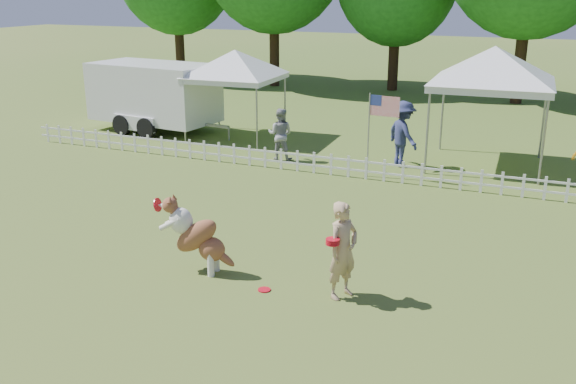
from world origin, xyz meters
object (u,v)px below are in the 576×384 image
at_px(flag_pole, 368,135).
at_px(spectator_a, 280,134).
at_px(frisbee_on_turf, 264,290).
at_px(spectator_b, 403,134).
at_px(canopy_tent_right, 490,109).
at_px(canopy_tent_left, 236,95).
at_px(dog, 198,236).
at_px(cargo_trailer, 154,97).
at_px(handler, 343,250).

height_order(flag_pole, spectator_a, flag_pole).
height_order(frisbee_on_turf, spectator_b, spectator_b).
xyz_separation_m(canopy_tent_right, spectator_b, (-2.21, -1.01, -0.72)).
xyz_separation_m(canopy_tent_left, spectator_b, (6.07, -1.38, -0.51)).
distance_m(dog, spectator_b, 8.72).
distance_m(cargo_trailer, flag_pole, 9.06).
bearing_deg(canopy_tent_left, frisbee_on_turf, -63.53).
xyz_separation_m(dog, spectator_b, (1.68, 8.55, 0.25)).
distance_m(handler, cargo_trailer, 14.15).
bearing_deg(canopy_tent_left, spectator_a, -42.63).
xyz_separation_m(handler, frisbee_on_turf, (-1.29, -0.32, -0.82)).
relative_size(canopy_tent_left, cargo_trailer, 0.52).
relative_size(dog, spectator_b, 0.74).
height_order(handler, canopy_tent_left, canopy_tent_left).
relative_size(dog, spectator_a, 0.90).
height_order(frisbee_on_turf, spectator_a, spectator_a).
bearing_deg(flag_pole, dog, -93.89).
relative_size(canopy_tent_right, spectator_a, 2.15).
xyz_separation_m(canopy_tent_right, spectator_a, (-5.72, -1.73, -0.89)).
bearing_deg(cargo_trailer, spectator_b, -1.50).
xyz_separation_m(canopy_tent_left, flag_pole, (5.46, -2.79, -0.31)).
distance_m(canopy_tent_right, flag_pole, 3.76).
relative_size(cargo_trailer, spectator_a, 3.58).
height_order(canopy_tent_left, spectator_a, canopy_tent_left).
bearing_deg(spectator_a, dog, 94.63).
height_order(handler, frisbee_on_turf, handler).
xyz_separation_m(handler, flag_pole, (-1.64, 7.04, 0.31)).
height_order(handler, flag_pole, flag_pole).
bearing_deg(canopy_tent_right, spectator_b, -157.83).
bearing_deg(dog, flag_pole, 75.15).
bearing_deg(dog, canopy_tent_right, 61.55).
xyz_separation_m(frisbee_on_turf, spectator_a, (-3.26, 8.06, 0.76)).
bearing_deg(canopy_tent_left, canopy_tent_right, -5.83).
distance_m(handler, dog, 2.72).
height_order(canopy_tent_left, flag_pole, canopy_tent_left).
bearing_deg(cargo_trailer, flag_pole, -10.93).
height_order(dog, cargo_trailer, cargo_trailer).
bearing_deg(canopy_tent_right, handler, -99.54).
bearing_deg(flag_pole, canopy_tent_right, 45.40).
xyz_separation_m(handler, canopy_tent_left, (-7.11, 9.83, 0.62)).
relative_size(dog, canopy_tent_right, 0.42).
distance_m(frisbee_on_turf, spectator_a, 8.73).
bearing_deg(handler, spectator_b, 31.64).
xyz_separation_m(handler, spectator_a, (-4.55, 7.74, -0.06)).
height_order(handler, spectator_b, spectator_b).
xyz_separation_m(cargo_trailer, spectator_a, (5.76, -1.95, -0.45)).
relative_size(canopy_tent_left, spectator_a, 1.87).
relative_size(dog, cargo_trailer, 0.25).
bearing_deg(flag_pole, canopy_tent_left, 157.59).
height_order(cargo_trailer, spectator_b, cargo_trailer).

